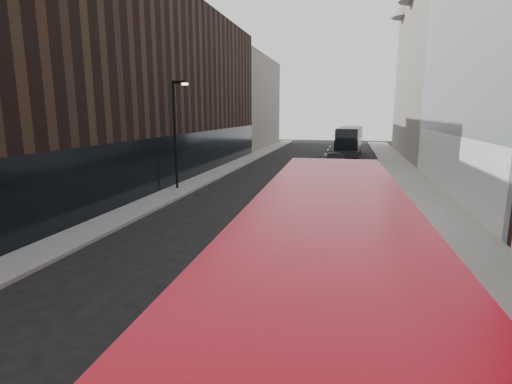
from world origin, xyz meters
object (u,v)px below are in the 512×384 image
Objects in this scene: grey_bus at (350,141)px; car_c at (335,161)px; red_bus at (327,309)px; car_a at (330,198)px; street_lamp at (176,128)px; car_b at (351,170)px.

car_c is (-1.26, -11.24, -1.10)m from grey_bus.
red_bus is 1.98× the size of car_c.
car_c is at bearing -92.31° from grey_bus.
red_bus reaches higher than grey_bus.
car_a is 0.82× the size of car_c.
street_lamp reaches higher than car_a.
grey_bus is (0.20, 43.22, -0.38)m from red_bus.
grey_bus is at bearing 89.52° from car_b.
street_lamp is 1.39× the size of car_c.
car_b is (1.10, 11.15, -0.04)m from car_a.
car_c is (9.85, 13.16, -3.45)m from street_lamp.
street_lamp is 11.41m from car_a.
grey_bus reaches higher than car_c.
car_c is (-1.50, 5.62, 0.06)m from car_b.
car_b is at bearing 87.23° from red_bus.
car_b is 5.81m from car_c.
red_bus is (10.91, -18.82, -1.96)m from street_lamp.
street_lamp is at bearing 155.83° from car_a.
car_c is at bearing 103.63° from car_b.
red_bus is 26.41m from car_b.
car_a is at bearing -19.37° from street_lamp.
red_bus is at bearing -91.62° from car_c.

